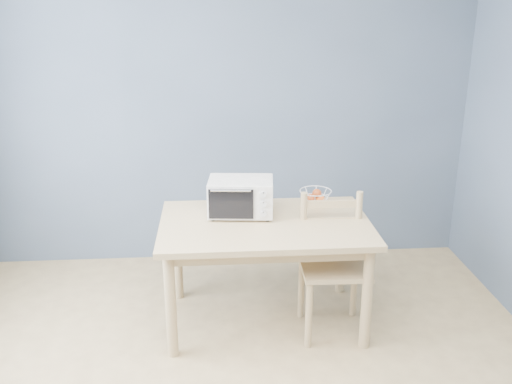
{
  "coord_description": "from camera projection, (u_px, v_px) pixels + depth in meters",
  "views": [
    {
      "loc": [
        -0.11,
        -2.34,
        2.19
      ],
      "look_at": [
        0.16,
        1.25,
        0.93
      ],
      "focal_mm": 40.0,
      "sensor_mm": 36.0,
      "label": 1
    }
  ],
  "objects": [
    {
      "name": "fruit_basket",
      "position": [
        316.0,
        197.0,
        4.09
      ],
      "size": [
        0.27,
        0.27,
        0.12
      ],
      "rotation": [
        0.0,
        0.0,
        -0.21
      ],
      "color": "white",
      "rests_on": "dining_table"
    },
    {
      "name": "room",
      "position": [
        240.0,
        207.0,
        2.51
      ],
      "size": [
        4.01,
        4.51,
        2.61
      ],
      "color": "tan",
      "rests_on": "ground"
    },
    {
      "name": "dining_chair",
      "position": [
        333.0,
        266.0,
        3.81
      ],
      "size": [
        0.45,
        0.45,
        0.94
      ],
      "rotation": [
        0.0,
        0.0,
        -0.02
      ],
      "color": "tan",
      "rests_on": "ground"
    },
    {
      "name": "toaster_oven",
      "position": [
        238.0,
        196.0,
        3.87
      ],
      "size": [
        0.46,
        0.35,
        0.26
      ],
      "rotation": [
        0.0,
        0.0,
        -0.09
      ],
      "color": "white",
      "rests_on": "dining_table"
    },
    {
      "name": "dining_table",
      "position": [
        265.0,
        236.0,
        3.83
      ],
      "size": [
        1.4,
        0.9,
        0.75
      ],
      "color": "tan",
      "rests_on": "ground"
    }
  ]
}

